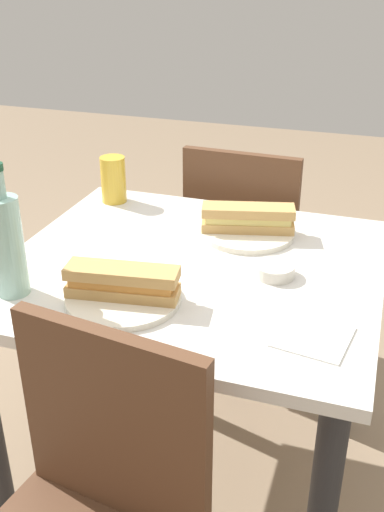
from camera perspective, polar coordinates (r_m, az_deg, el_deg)
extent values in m
plane|color=#8C755B|center=(1.93, 0.00, -20.08)|extent=(8.00, 8.00, 0.00)
cube|color=silver|center=(1.49, 0.00, -1.20)|extent=(0.91, 0.83, 0.03)
cylinder|color=#262628|center=(2.09, -7.26, -3.99)|extent=(0.06, 0.06, 0.69)
cylinder|color=#262628|center=(1.93, 14.76, -7.70)|extent=(0.06, 0.06, 0.69)
cube|color=brown|center=(2.21, 5.66, 0.80)|extent=(0.42, 0.42, 0.02)
cube|color=brown|center=(1.96, 4.49, 4.09)|extent=(0.38, 0.05, 0.40)
cylinder|color=brown|center=(2.44, 10.63, -2.91)|extent=(0.04, 0.04, 0.43)
cylinder|color=brown|center=(2.52, 2.59, -1.52)|extent=(0.04, 0.04, 0.43)
cylinder|color=brown|center=(2.14, 8.76, -7.42)|extent=(0.04, 0.04, 0.43)
cylinder|color=brown|center=(2.22, -0.35, -5.66)|extent=(0.04, 0.04, 0.43)
cube|color=brown|center=(1.13, -7.46, -15.52)|extent=(0.38, 0.08, 0.40)
cylinder|color=silver|center=(1.34, -6.48, -3.97)|extent=(0.25, 0.25, 0.01)
cube|color=tan|center=(1.33, -6.52, -3.23)|extent=(0.25, 0.10, 0.02)
cube|color=#CC8438|center=(1.32, -6.57, -2.42)|extent=(0.23, 0.10, 0.02)
cube|color=tan|center=(1.30, -6.62, -1.59)|extent=(0.25, 0.10, 0.02)
cube|color=silver|center=(1.37, -4.21, -2.49)|extent=(0.10, 0.04, 0.00)
cube|color=#59331E|center=(1.39, -7.90, -2.28)|extent=(0.08, 0.03, 0.01)
cylinder|color=silver|center=(1.64, 5.24, 2.25)|extent=(0.25, 0.25, 0.01)
cube|color=tan|center=(1.63, 5.26, 2.89)|extent=(0.25, 0.13, 0.02)
cube|color=#DBC66B|center=(1.62, 5.30, 3.58)|extent=(0.23, 0.12, 0.02)
cube|color=tan|center=(1.62, 5.33, 4.28)|extent=(0.25, 0.13, 0.02)
cube|color=silver|center=(1.70, 6.54, 3.43)|extent=(0.09, 0.06, 0.00)
cube|color=#59331E|center=(1.68, 3.57, 3.31)|extent=(0.08, 0.05, 0.01)
cylinder|color=#99C6B7|center=(1.37, -16.99, 0.82)|extent=(0.07, 0.07, 0.23)
cylinder|color=gold|center=(1.85, -7.42, 7.16)|extent=(0.08, 0.08, 0.14)
cylinder|color=silver|center=(1.44, 7.83, -1.27)|extent=(0.09, 0.09, 0.03)
cube|color=white|center=(1.24, 11.33, -7.46)|extent=(0.16, 0.16, 0.00)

